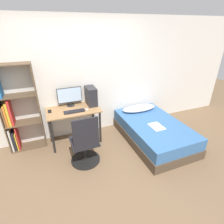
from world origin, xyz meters
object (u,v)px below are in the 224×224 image
(monitor, at_px, (70,96))
(keyboard, at_px, (74,111))
(bookshelf, at_px, (14,113))
(office_chair, at_px, (85,146))
(bed, at_px, (153,131))
(pc_tower, at_px, (91,96))

(monitor, relative_size, keyboard, 1.24)
(bookshelf, height_order, office_chair, bookshelf)
(bed, bearing_deg, pc_tower, 148.42)
(monitor, xyz_separation_m, keyboard, (0.01, -0.33, -0.21))
(bookshelf, relative_size, keyboard, 4.21)
(bed, distance_m, monitor, 1.94)
(bookshelf, height_order, bed, bookshelf)
(office_chair, relative_size, monitor, 1.99)
(bookshelf, height_order, monitor, bookshelf)
(office_chair, relative_size, pc_tower, 2.60)
(keyboard, bearing_deg, bed, -16.98)
(bed, relative_size, monitor, 3.64)
(office_chair, xyz_separation_m, monitor, (-0.04, 0.98, 0.60))
(bed, relative_size, pc_tower, 4.75)
(bookshelf, xyz_separation_m, office_chair, (1.12, -0.93, -0.43))
(pc_tower, bearing_deg, bed, -31.58)
(bookshelf, distance_m, keyboard, 1.12)
(monitor, relative_size, pc_tower, 1.31)
(bed, xyz_separation_m, keyboard, (-1.58, 0.48, 0.55))
(bookshelf, xyz_separation_m, keyboard, (1.09, -0.28, -0.04))
(keyboard, bearing_deg, pc_tower, 29.26)
(bed, distance_m, pc_tower, 1.55)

